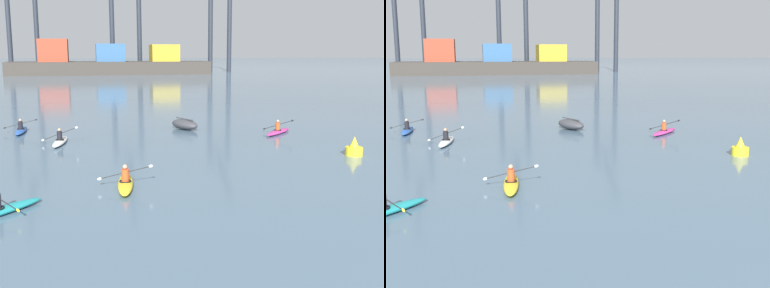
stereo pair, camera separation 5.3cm
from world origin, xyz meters
TOP-DOWN VIEW (x-y plane):
  - container_barge at (-2.77, 113.09)m, footprint 47.18×9.81m
  - gantry_crane_west_mid at (2.07, 121.04)m, footprint 8.07×18.07m
  - gantry_crane_east_mid at (26.66, 120.55)m, footprint 6.35×17.17m
  - capsized_dinghy at (-1.21, 28.20)m, footprint 2.12×2.82m
  - channel_buoy at (5.83, 17.83)m, footprint 0.90×0.90m
  - kayak_white at (-9.49, 24.37)m, footprint 2.16×3.45m
  - kayak_magenta at (4.50, 25.03)m, footprint 2.84×2.81m
  - kayak_blue at (-12.29, 29.12)m, footprint 2.24×3.41m
  - kayak_yellow at (-6.40, 14.27)m, footprint 2.24×3.44m

SIDE VIEW (x-z plane):
  - kayak_white at x=-9.49m, z-range -0.35..0.70m
  - kayak_magenta at x=4.50m, z-range -0.35..0.70m
  - kayak_blue at x=-12.29m, z-range -0.30..0.65m
  - kayak_yellow at x=-6.40m, z-range -0.30..0.65m
  - capsized_dinghy at x=-1.21m, z-range -0.03..0.73m
  - channel_buoy at x=5.83m, z-range -0.14..0.86m
  - container_barge at x=-2.77m, z-range -1.46..6.75m
  - gantry_crane_east_mid at x=26.66m, z-range 0.73..32.27m
  - gantry_crane_west_mid at x=2.07m, z-range -1.37..35.31m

